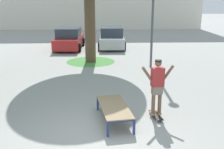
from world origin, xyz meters
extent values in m
plane|color=#999993|center=(0.00, 0.00, 0.00)|extent=(120.00, 120.00, 0.00)
cube|color=navy|center=(-0.02, 1.72, 0.19)|extent=(0.07, 0.07, 0.38)
cube|color=navy|center=(0.67, 1.82, 0.19)|extent=(0.07, 0.07, 0.38)
cube|color=navy|center=(0.26, -0.10, 0.19)|extent=(0.07, 0.07, 0.38)
cube|color=navy|center=(0.95, 0.00, 0.19)|extent=(0.07, 0.07, 0.38)
cylinder|color=navy|center=(0.12, 0.81, 0.41)|extent=(0.34, 1.89, 0.05)
cylinder|color=navy|center=(0.81, 0.91, 0.41)|extent=(0.34, 1.89, 0.05)
cylinder|color=navy|center=(0.32, 1.77, 0.41)|extent=(0.76, 0.16, 0.05)
cylinder|color=navy|center=(0.60, -0.05, 0.41)|extent=(0.76, 0.16, 0.05)
cube|color=#847051|center=(0.46, 0.86, 0.45)|extent=(1.04, 1.99, 0.03)
cube|color=black|center=(1.73, 1.04, 0.08)|extent=(0.33, 0.82, 0.02)
cylinder|color=silver|center=(1.61, 1.30, 0.03)|extent=(0.04, 0.06, 0.06)
cylinder|color=silver|center=(1.76, 1.32, 0.03)|extent=(0.04, 0.06, 0.06)
cylinder|color=silver|center=(1.71, 0.75, 0.03)|extent=(0.04, 0.06, 0.06)
cylinder|color=silver|center=(1.86, 0.77, 0.03)|extent=(0.04, 0.06, 0.06)
cylinder|color=brown|center=(1.64, 1.02, 0.50)|extent=(0.11, 0.11, 0.82)
cube|color=#99704C|center=(1.63, 1.07, 0.13)|extent=(0.14, 0.25, 0.07)
cylinder|color=brown|center=(1.83, 1.05, 0.50)|extent=(0.11, 0.11, 0.82)
cube|color=#99704C|center=(1.82, 1.10, 0.13)|extent=(0.14, 0.25, 0.07)
cube|color=#756B5B|center=(1.73, 1.04, 0.88)|extent=(0.33, 0.25, 0.24)
cube|color=maroon|center=(1.73, 1.04, 1.28)|extent=(0.39, 0.28, 0.56)
cylinder|color=brown|center=(1.44, 0.99, 1.35)|extent=(0.41, 0.15, 0.52)
cylinder|color=brown|center=(2.03, 1.09, 1.35)|extent=(0.41, 0.15, 0.52)
sphere|color=brown|center=(1.73, 1.04, 1.69)|extent=(0.20, 0.20, 0.20)
cylinder|color=black|center=(1.73, 1.04, 1.76)|extent=(0.19, 0.19, 0.05)
cylinder|color=brown|center=(-0.50, 8.83, 2.12)|extent=(0.59, 0.59, 4.23)
cylinder|color=#47893D|center=(-0.50, 8.83, 0.00)|extent=(2.76, 2.76, 0.01)
cube|color=red|center=(-2.17, 13.21, 0.51)|extent=(1.85, 4.26, 0.70)
cube|color=#2D3847|center=(-2.18, 13.06, 1.18)|extent=(1.63, 2.15, 0.64)
cylinder|color=black|center=(-2.98, 14.54, 0.30)|extent=(0.24, 0.61, 0.60)
cylinder|color=black|center=(-1.28, 14.48, 0.30)|extent=(0.24, 0.61, 0.60)
cylinder|color=black|center=(-3.07, 11.94, 0.30)|extent=(0.24, 0.61, 0.60)
cylinder|color=black|center=(-1.37, 11.88, 0.30)|extent=(0.24, 0.61, 0.60)
cube|color=#B7BABF|center=(0.87, 13.58, 0.51)|extent=(1.77, 4.23, 0.70)
cube|color=#2D3847|center=(0.87, 13.43, 1.18)|extent=(1.60, 2.13, 0.64)
cylinder|color=black|center=(0.05, 14.89, 0.30)|extent=(0.23, 0.60, 0.60)
cylinder|color=black|center=(1.74, 14.86, 0.30)|extent=(0.23, 0.60, 0.60)
cylinder|color=black|center=(0.00, 12.29, 0.30)|extent=(0.23, 0.60, 0.60)
cylinder|color=black|center=(1.70, 12.26, 0.30)|extent=(0.23, 0.60, 0.60)
cylinder|color=#4C4C51|center=(2.70, 7.38, 2.75)|extent=(0.12, 0.12, 5.50)
camera|label=1|loc=(0.11, -6.58, 3.46)|focal=44.21mm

